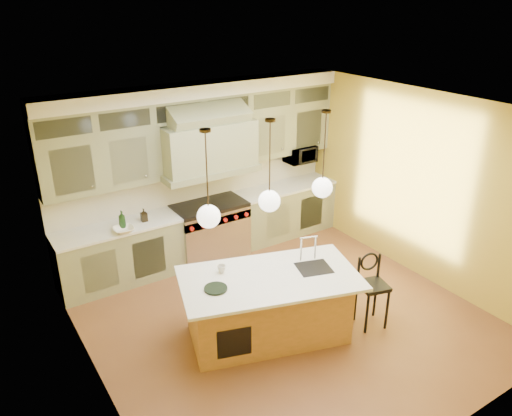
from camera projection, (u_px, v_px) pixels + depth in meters
floor at (284, 318)px, 6.94m from camera, size 5.00×5.00×0.00m
ceiling at (290, 111)px, 5.78m from camera, size 5.00×5.00×0.00m
wall_back at (198, 170)px, 8.28m from camera, size 5.00×0.00×5.00m
wall_front at (452, 325)px, 4.43m from camera, size 5.00×0.00×5.00m
wall_left at (90, 280)px, 5.11m from camera, size 0.00×5.00×5.00m
wall_right at (419, 185)px, 7.60m from camera, size 0.00×5.00×5.00m
back_cabinetry at (205, 175)px, 8.08m from camera, size 5.00×0.77×2.90m
range at (210, 230)px, 8.39m from camera, size 1.20×0.74×0.96m
kitchen_island at (269, 305)px, 6.40m from camera, size 2.47×1.78×1.35m
counter_stool at (372, 287)px, 6.61m from camera, size 0.43×0.43×1.02m
microwave at (300, 154)px, 9.06m from camera, size 0.54×0.37×0.30m
oil_bottle_a at (122, 220)px, 7.35m from camera, size 0.12×0.12×0.28m
oil_bottle_b at (144, 215)px, 7.59m from camera, size 0.09×0.09×0.20m
fruit_bowl at (124, 230)px, 7.27m from camera, size 0.32×0.32×0.07m
cup at (222, 269)px, 6.25m from camera, size 0.11×0.11×0.10m
pendant_left at (209, 214)px, 5.41m from camera, size 0.26×0.26×1.11m
pendant_center at (269, 199)px, 5.81m from camera, size 0.26×0.26×1.11m
pendant_right at (322, 185)px, 6.21m from camera, size 0.26×0.26×1.11m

